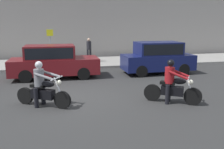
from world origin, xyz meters
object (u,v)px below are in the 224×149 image
(parked_hatchback_navy, at_px, (158,57))
(pedestrian_bystander, at_px, (89,48))
(motorcycle_with_rider_crimson, at_px, (172,85))
(motorcycle_with_rider_gray, at_px, (42,88))
(parked_sedan_maroon, at_px, (53,61))
(street_sign_post, at_px, (50,42))

(parked_hatchback_navy, distance_m, pedestrian_bystander, 5.44)
(motorcycle_with_rider_crimson, distance_m, parked_hatchback_navy, 5.29)
(motorcycle_with_rider_gray, bearing_deg, motorcycle_with_rider_crimson, -8.13)
(motorcycle_with_rider_gray, xyz_separation_m, parked_sedan_maroon, (0.31, 4.48, 0.24))
(motorcycle_with_rider_gray, bearing_deg, parked_sedan_maroon, 86.03)
(parked_sedan_maroon, bearing_deg, motorcycle_with_rider_crimson, -50.71)
(street_sign_post, bearing_deg, motorcycle_with_rider_crimson, -65.51)
(parked_hatchback_navy, distance_m, street_sign_post, 7.65)
(pedestrian_bystander, bearing_deg, parked_sedan_maroon, -120.14)
(parked_sedan_maroon, bearing_deg, motorcycle_with_rider_gray, -93.97)
(street_sign_post, bearing_deg, parked_sedan_maroon, -87.20)
(motorcycle_with_rider_gray, relative_size, street_sign_post, 0.80)
(motorcycle_with_rider_crimson, bearing_deg, parked_hatchback_navy, 72.35)
(street_sign_post, bearing_deg, parked_hatchback_navy, -37.84)
(motorcycle_with_rider_crimson, xyz_separation_m, parked_sedan_maroon, (-4.20, 5.13, 0.24))
(pedestrian_bystander, bearing_deg, motorcycle_with_rider_gray, -107.52)
(motorcycle_with_rider_crimson, relative_size, parked_sedan_maroon, 0.40)
(parked_hatchback_navy, xyz_separation_m, street_sign_post, (-6.02, 4.68, 0.61))
(motorcycle_with_rider_crimson, height_order, parked_sedan_maroon, parked_sedan_maroon)
(motorcycle_with_rider_gray, relative_size, motorcycle_with_rider_crimson, 1.04)
(motorcycle_with_rider_crimson, bearing_deg, parked_sedan_maroon, 129.29)
(motorcycle_with_rider_gray, relative_size, pedestrian_bystander, 1.12)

